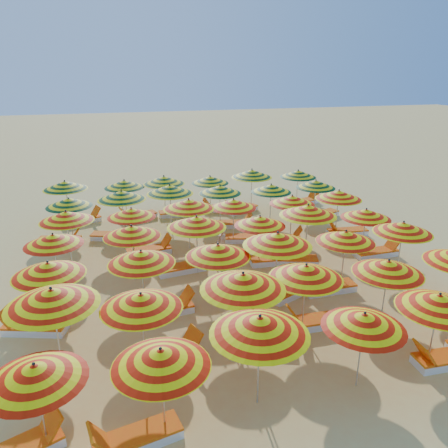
# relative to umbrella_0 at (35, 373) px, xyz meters

# --- Properties ---
(ground) EXTENTS (120.00, 120.00, 0.00)m
(ground) POSITION_rel_umbrella_0_xyz_m (5.49, 6.53, -1.73)
(ground) COLOR #D9BB60
(ground) RESTS_ON ground
(umbrella_0) EXTENTS (2.05, 2.05, 1.96)m
(umbrella_0) POSITION_rel_umbrella_0_xyz_m (0.00, 0.00, 0.00)
(umbrella_0) COLOR silver
(umbrella_0) RESTS_ON ground
(umbrella_1) EXTENTS (2.50, 2.50, 2.02)m
(umbrella_1) POSITION_rel_umbrella_0_xyz_m (2.23, -0.25, 0.05)
(umbrella_1) COLOR silver
(umbrella_1) RESTS_ON ground
(umbrella_2) EXTENTS (2.36, 2.36, 2.21)m
(umbrella_2) POSITION_rel_umbrella_0_xyz_m (4.29, 0.04, 0.22)
(umbrella_2) COLOR silver
(umbrella_2) RESTS_ON ground
(umbrella_3) EXTENTS (2.43, 2.43, 1.95)m
(umbrella_3) POSITION_rel_umbrella_0_xyz_m (6.66, -0.07, -0.01)
(umbrella_3) COLOR silver
(umbrella_3) RESTS_ON ground
(umbrella_4) EXTENTS (2.52, 2.52, 2.04)m
(umbrella_4) POSITION_rel_umbrella_0_xyz_m (8.69, 0.05, 0.07)
(umbrella_4) COLOR silver
(umbrella_4) RESTS_ON ground
(umbrella_6) EXTENTS (2.81, 2.81, 2.25)m
(umbrella_6) POSITION_rel_umbrella_0_xyz_m (0.12, 2.33, 0.26)
(umbrella_6) COLOR silver
(umbrella_6) RESTS_ON ground
(umbrella_7) EXTENTS (2.50, 2.50, 2.05)m
(umbrella_7) POSITION_rel_umbrella_0_xyz_m (2.07, 1.92, 0.08)
(umbrella_7) COLOR silver
(umbrella_7) RESTS_ON ground
(umbrella_8) EXTENTS (2.38, 2.38, 2.25)m
(umbrella_8) POSITION_rel_umbrella_0_xyz_m (4.54, 1.91, 0.26)
(umbrella_8) COLOR silver
(umbrella_8) RESTS_ON ground
(umbrella_9) EXTENTS (2.34, 2.34, 2.10)m
(umbrella_9) POSITION_rel_umbrella_0_xyz_m (6.38, 2.23, 0.12)
(umbrella_9) COLOR silver
(umbrella_9) RESTS_ON ground
(umbrella_10) EXTENTS (2.07, 2.07, 2.04)m
(umbrella_10) POSITION_rel_umbrella_0_xyz_m (8.71, 1.99, 0.07)
(umbrella_10) COLOR silver
(umbrella_10) RESTS_ON ground
(umbrella_12) EXTENTS (2.15, 2.15, 2.07)m
(umbrella_12) POSITION_rel_umbrella_0_xyz_m (-0.15, 4.29, 0.09)
(umbrella_12) COLOR silver
(umbrella_12) RESTS_ON ground
(umbrella_13) EXTENTS (2.53, 2.53, 2.06)m
(umbrella_13) POSITION_rel_umbrella_0_xyz_m (2.32, 4.40, 0.09)
(umbrella_13) COLOR silver
(umbrella_13) RESTS_ON ground
(umbrella_14) EXTENTS (2.50, 2.50, 2.06)m
(umbrella_14) POSITION_rel_umbrella_0_xyz_m (4.53, 4.27, 0.09)
(umbrella_14) COLOR silver
(umbrella_14) RESTS_ON ground
(umbrella_15) EXTENTS (2.70, 2.70, 2.25)m
(umbrella_15) POSITION_rel_umbrella_0_xyz_m (6.40, 4.25, 0.26)
(umbrella_15) COLOR silver
(umbrella_15) RESTS_ON ground
(umbrella_16) EXTENTS (2.18, 2.18, 2.02)m
(umbrella_16) POSITION_rel_umbrella_0_xyz_m (8.80, 4.35, 0.05)
(umbrella_16) COLOR silver
(umbrella_16) RESTS_ON ground
(umbrella_17) EXTENTS (2.45, 2.45, 2.08)m
(umbrella_17) POSITION_rel_umbrella_0_xyz_m (11.00, 4.43, 0.11)
(umbrella_17) COLOR silver
(umbrella_17) RESTS_ON ground
(umbrella_18) EXTENTS (2.44, 2.44, 1.97)m
(umbrella_18) POSITION_rel_umbrella_0_xyz_m (-0.23, 6.72, 0.01)
(umbrella_18) COLOR silver
(umbrella_18) RESTS_ON ground
(umbrella_19) EXTENTS (2.26, 2.26, 2.03)m
(umbrella_19) POSITION_rel_umbrella_0_xyz_m (2.22, 6.66, 0.06)
(umbrella_19) COLOR silver
(umbrella_19) RESTS_ON ground
(umbrella_20) EXTENTS (2.36, 2.36, 2.17)m
(umbrella_20) POSITION_rel_umbrella_0_xyz_m (4.41, 6.64, 0.18)
(umbrella_20) COLOR silver
(umbrella_20) RESTS_ON ground
(umbrella_21) EXTENTS (2.30, 2.30, 1.95)m
(umbrella_21) POSITION_rel_umbrella_0_xyz_m (6.73, 6.66, -0.01)
(umbrella_21) COLOR silver
(umbrella_21) RESTS_ON ground
(umbrella_22) EXTENTS (2.22, 2.22, 2.23)m
(umbrella_22) POSITION_rel_umbrella_0_xyz_m (8.58, 6.65, 0.23)
(umbrella_22) COLOR silver
(umbrella_22) RESTS_ON ground
(umbrella_23) EXTENTS (2.22, 2.22, 1.96)m
(umbrella_23) POSITION_rel_umbrella_0_xyz_m (10.82, 6.33, 0.00)
(umbrella_23) COLOR silver
(umbrella_23) RESTS_ON ground
(umbrella_24) EXTENTS (2.19, 2.19, 2.07)m
(umbrella_24) POSITION_rel_umbrella_0_xyz_m (0.06, 8.76, 0.09)
(umbrella_24) COLOR silver
(umbrella_24) RESTS_ON ground
(umbrella_25) EXTENTS (2.18, 2.18, 1.93)m
(umbrella_25) POSITION_rel_umbrella_0_xyz_m (2.38, 8.90, -0.02)
(umbrella_25) COLOR silver
(umbrella_25) RESTS_ON ground
(umbrella_26) EXTENTS (2.59, 2.59, 2.13)m
(umbrella_26) POSITION_rel_umbrella_0_xyz_m (4.58, 8.86, 0.15)
(umbrella_26) COLOR silver
(umbrella_26) RESTS_ON ground
(umbrella_27) EXTENTS (2.35, 2.35, 1.95)m
(umbrella_27) POSITION_rel_umbrella_0_xyz_m (6.42, 8.93, -0.01)
(umbrella_27) COLOR silver
(umbrella_27) RESTS_ON ground
(umbrella_28) EXTENTS (2.04, 2.04, 1.98)m
(umbrella_28) POSITION_rel_umbrella_0_xyz_m (8.88, 8.71, 0.01)
(umbrella_28) COLOR silver
(umbrella_28) RESTS_ON ground
(umbrella_29) EXTENTS (2.01, 2.01, 2.08)m
(umbrella_29) POSITION_rel_umbrella_0_xyz_m (10.95, 8.59, 0.10)
(umbrella_29) COLOR silver
(umbrella_29) RESTS_ON ground
(umbrella_30) EXTENTS (2.39, 2.39, 1.97)m
(umbrella_30) POSITION_rel_umbrella_0_xyz_m (0.03, 10.87, 0.01)
(umbrella_30) COLOR silver
(umbrella_30) RESTS_ON ground
(umbrella_31) EXTENTS (2.18, 2.18, 2.13)m
(umbrella_31) POSITION_rel_umbrella_0_xyz_m (2.13, 10.83, 0.15)
(umbrella_31) COLOR silver
(umbrella_31) RESTS_ON ground
(umbrella_32) EXTENTS (2.33, 2.33, 2.16)m
(umbrella_32) POSITION_rel_umbrella_0_xyz_m (4.20, 11.12, 0.18)
(umbrella_32) COLOR silver
(umbrella_32) RESTS_ON ground
(umbrella_33) EXTENTS (2.46, 2.46, 2.02)m
(umbrella_33) POSITION_rel_umbrella_0_xyz_m (6.41, 10.95, 0.05)
(umbrella_33) COLOR silver
(umbrella_33) RESTS_ON ground
(umbrella_34) EXTENTS (2.01, 2.01, 1.95)m
(umbrella_34) POSITION_rel_umbrella_0_xyz_m (8.75, 10.74, -0.01)
(umbrella_34) COLOR silver
(umbrella_34) RESTS_ON ground
(umbrella_35) EXTENTS (2.33, 2.33, 1.96)m
(umbrella_35) POSITION_rel_umbrella_0_xyz_m (11.04, 10.85, -0.00)
(umbrella_35) COLOR silver
(umbrella_35) RESTS_ON ground
(umbrella_36) EXTENTS (2.19, 2.19, 2.10)m
(umbrella_36) POSITION_rel_umbrella_0_xyz_m (-0.24, 13.30, 0.13)
(umbrella_36) COLOR silver
(umbrella_36) RESTS_ON ground
(umbrella_37) EXTENTS (2.16, 2.16, 1.98)m
(umbrella_37) POSITION_rel_umbrella_0_xyz_m (2.38, 13.25, 0.01)
(umbrella_37) COLOR silver
(umbrella_37) RESTS_ON ground
(umbrella_38) EXTENTS (2.04, 2.04, 2.09)m
(umbrella_38) POSITION_rel_umbrella_0_xyz_m (4.22, 13.08, 0.11)
(umbrella_38) COLOR silver
(umbrella_38) RESTS_ON ground
(umbrella_39) EXTENTS (2.09, 2.09, 1.94)m
(umbrella_39) POSITION_rel_umbrella_0_xyz_m (6.48, 13.09, -0.02)
(umbrella_39) COLOR silver
(umbrella_39) RESTS_ON ground
(umbrella_40) EXTENTS (2.68, 2.68, 2.16)m
(umbrella_40) POSITION_rel_umbrella_0_xyz_m (8.60, 12.99, 0.18)
(umbrella_40) COLOR silver
(umbrella_40) RESTS_ON ground
(umbrella_41) EXTENTS (2.08, 2.08, 1.98)m
(umbrella_41) POSITION_rel_umbrella_0_xyz_m (11.10, 12.95, 0.01)
(umbrella_41) COLOR silver
(umbrella_41) RESTS_ON ground
(lounger_1) EXTENTS (1.81, 0.90, 0.69)m
(lounger_1) POSITION_rel_umbrella_0_xyz_m (1.63, -0.40, -1.57)
(lounger_1) COLOR white
(lounger_1) RESTS_ON ground
(lounger_2) EXTENTS (1.76, 0.66, 0.69)m
(lounger_2) POSITION_rel_umbrella_0_xyz_m (9.19, 0.02, -1.57)
(lounger_2) COLOR white
(lounger_2) RESTS_ON ground
(lounger_4) EXTENTS (1.83, 1.13, 0.69)m
(lounger_4) POSITION_rel_umbrella_0_xyz_m (2.67, 1.90, -1.57)
(lounger_4) COLOR white
(lounger_4) RESTS_ON ground
(lounger_5) EXTENTS (1.83, 1.14, 0.69)m
(lounger_5) POSITION_rel_umbrella_0_xyz_m (5.04, 2.15, -1.57)
(lounger_5) COLOR white
(lounger_5) RESTS_ON ground
(lounger_6) EXTENTS (1.75, 0.62, 0.69)m
(lounger_6) POSITION_rel_umbrella_0_xyz_m (6.88, 2.40, -1.57)
(lounger_6) COLOR white
(lounger_6) RESTS_ON ground
(lounger_8) EXTENTS (1.83, 1.09, 0.69)m
(lounger_8) POSITION_rel_umbrella_0_xyz_m (-0.74, 4.24, -1.57)
(lounger_8) COLOR white
(lounger_8) RESTS_ON ground
(lounger_9) EXTENTS (1.79, 0.78, 0.69)m
(lounger_9) POSITION_rel_umbrella_0_xyz_m (2.91, 4.20, -1.57)
(lounger_9) COLOR white
(lounger_9) RESTS_ON ground
(lounger_10) EXTENTS (1.82, 1.21, 0.69)m
(lounger_10) POSITION_rel_umbrella_0_xyz_m (7.00, 4.25, -1.57)
(lounger_10) COLOR white
(lounger_10) RESTS_ON ground
(lounger_11) EXTENTS (1.74, 0.59, 0.69)m
(lounger_11) POSITION_rel_umbrella_0_xyz_m (8.20, 4.12, -1.57)
(lounger_11) COLOR white
(lounger_11) RESTS_ON ground
(lounger_12) EXTENTS (1.79, 0.80, 0.69)m
(lounger_12) POSITION_rel_umbrella_0_xyz_m (3.91, 6.85, -1.57)
(lounger_12) COLOR white
(lounger_12) RESTS_ON ground
(lounger_13) EXTENTS (1.78, 0.75, 0.69)m
(lounger_13) POSITION_rel_umbrella_0_xyz_m (7.32, 6.63, -1.57)
(lounger_13) COLOR white
(lounger_13) RESTS_ON ground
(lounger_14) EXTENTS (1.83, 1.07, 0.69)m
(lounger_14) POSITION_rel_umbrella_0_xyz_m (7.99, 6.43, -1.57)
(lounger_14) COLOR white
(lounger_14) RESTS_ON ground
(lounger_15) EXTENTS (1.74, 0.61, 0.69)m
(lounger_15) POSITION_rel_umbrella_0_xyz_m (11.42, 6.19, -1.57)
(lounger_15) COLOR white
(lounger_15) RESTS_ON ground
(lounger_16) EXTENTS (1.79, 0.77, 0.69)m
(lounger_16) POSITION_rel_umbrella_0_xyz_m (2.97, 8.75, -1.57)
(lounger_16) COLOR white
(lounger_16) RESTS_ON ground
(lounger_17) EXTENTS (1.82, 0.98, 0.69)m
(lounger_17) POSITION_rel_umbrella_0_xyz_m (7.02, 8.96, -1.57)
(lounger_17) COLOR white
(lounger_17) RESTS_ON ground
(lounger_18) EXTENTS (1.83, 1.09, 0.69)m
(lounger_18) POSITION_rel_umbrella_0_xyz_m (8.38, 8.48, -1.57)
(lounger_18) COLOR white
(lounger_18) RESTS_ON ground
(lounger_19) EXTENTS (1.77, 0.72, 0.69)m
(lounger_19) POSITION_rel_umbrella_0_xyz_m (11.45, 8.51, -1.57)
(lounger_19) COLOR white
(lounger_19) RESTS_ON ground
(lounger_20) EXTENTS (1.82, 0.98, 0.69)m
(lounger_20) POSITION_rel_umbrella_0_xyz_m (-0.47, 10.81, -1.57)
(lounger_20) COLOR white
(lounger_20) RESTS_ON ground
(lounger_21) EXTENTS (1.83, 1.13, 0.69)m
(lounger_21) POSITION_rel_umbrella_0_xyz_m (1.63, 10.74, -1.57)
(lounger_21) COLOR white
(lounger_21) RESTS_ON ground
(lounger_22) EXTENTS (1.82, 0.95, 0.69)m
(lounger_22) POSITION_rel_umbrella_0_xyz_m (7.00, 10.81, -1.57)
(lounger_22) COLOR white
(lounger_22) RESTS_ON ground
(lounger_23) EXTENTS (1.83, 1.14, 0.69)m
(lounger_23) POSITION_rel_umbrella_0_xyz_m (11.54, 10.92, -1.57)
(lounger_23) COLOR white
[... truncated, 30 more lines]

